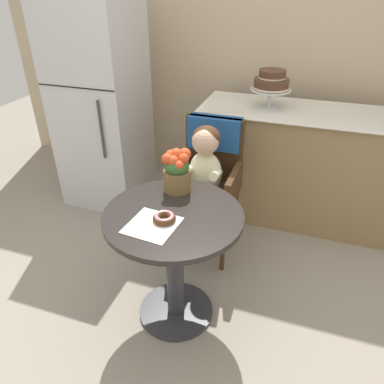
{
  "coord_description": "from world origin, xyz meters",
  "views": [
    {
      "loc": [
        0.57,
        -1.4,
        1.75
      ],
      "look_at": [
        0.05,
        0.15,
        0.77
      ],
      "focal_mm": 33.88,
      "sensor_mm": 36.0,
      "label": 1
    }
  ],
  "objects_px": {
    "wicker_chair": "(210,166)",
    "seated_child": "(204,171)",
    "donut_front": "(164,218)",
    "flower_vase": "(177,170)",
    "refrigerator": "(101,104)",
    "tiered_cake_stand": "(271,83)",
    "cafe_table": "(174,246)"
  },
  "relations": [
    {
      "from": "donut_front",
      "to": "refrigerator",
      "type": "xyz_separation_m",
      "value": [
        -1.03,
        1.18,
        0.11
      ]
    },
    {
      "from": "cafe_table",
      "to": "wicker_chair",
      "type": "distance_m",
      "value": 0.74
    },
    {
      "from": "donut_front",
      "to": "tiered_cake_stand",
      "type": "height_order",
      "value": "tiered_cake_stand"
    },
    {
      "from": "flower_vase",
      "to": "tiered_cake_stand",
      "type": "xyz_separation_m",
      "value": [
        0.33,
        1.07,
        0.24
      ]
    },
    {
      "from": "donut_front",
      "to": "refrigerator",
      "type": "bearing_deg",
      "value": 131.29
    },
    {
      "from": "wicker_chair",
      "to": "flower_vase",
      "type": "relative_size",
      "value": 3.93
    },
    {
      "from": "seated_child",
      "to": "donut_front",
      "type": "relative_size",
      "value": 6.42
    },
    {
      "from": "tiered_cake_stand",
      "to": "refrigerator",
      "type": "height_order",
      "value": "refrigerator"
    },
    {
      "from": "cafe_table",
      "to": "flower_vase",
      "type": "distance_m",
      "value": 0.41
    },
    {
      "from": "wicker_chair",
      "to": "seated_child",
      "type": "xyz_separation_m",
      "value": [
        0.0,
        -0.16,
        0.04
      ]
    },
    {
      "from": "wicker_chair",
      "to": "tiered_cake_stand",
      "type": "height_order",
      "value": "tiered_cake_stand"
    },
    {
      "from": "seated_child",
      "to": "tiered_cake_stand",
      "type": "xyz_separation_m",
      "value": [
        0.28,
        0.73,
        0.4
      ]
    },
    {
      "from": "cafe_table",
      "to": "flower_vase",
      "type": "xyz_separation_m",
      "value": [
        -0.06,
        0.23,
        0.33
      ]
    },
    {
      "from": "cafe_table",
      "to": "seated_child",
      "type": "relative_size",
      "value": 0.99
    },
    {
      "from": "wicker_chair",
      "to": "tiered_cake_stand",
      "type": "bearing_deg",
      "value": 66.66
    },
    {
      "from": "wicker_chair",
      "to": "refrigerator",
      "type": "height_order",
      "value": "refrigerator"
    },
    {
      "from": "tiered_cake_stand",
      "to": "refrigerator",
      "type": "distance_m",
      "value": 1.36
    },
    {
      "from": "cafe_table",
      "to": "refrigerator",
      "type": "bearing_deg",
      "value": 133.67
    },
    {
      "from": "flower_vase",
      "to": "refrigerator",
      "type": "relative_size",
      "value": 0.14
    },
    {
      "from": "flower_vase",
      "to": "tiered_cake_stand",
      "type": "distance_m",
      "value": 1.15
    },
    {
      "from": "seated_child",
      "to": "tiered_cake_stand",
      "type": "height_order",
      "value": "tiered_cake_stand"
    },
    {
      "from": "seated_child",
      "to": "donut_front",
      "type": "bearing_deg",
      "value": -90.3
    },
    {
      "from": "donut_front",
      "to": "tiered_cake_stand",
      "type": "bearing_deg",
      "value": 78.22
    },
    {
      "from": "flower_vase",
      "to": "donut_front",
      "type": "bearing_deg",
      "value": -81.29
    },
    {
      "from": "cafe_table",
      "to": "wicker_chair",
      "type": "bearing_deg",
      "value": 90.99
    },
    {
      "from": "seated_child",
      "to": "tiered_cake_stand",
      "type": "bearing_deg",
      "value": 68.8
    },
    {
      "from": "wicker_chair",
      "to": "seated_child",
      "type": "height_order",
      "value": "seated_child"
    },
    {
      "from": "cafe_table",
      "to": "donut_front",
      "type": "bearing_deg",
      "value": -101.58
    },
    {
      "from": "wicker_chair",
      "to": "seated_child",
      "type": "relative_size",
      "value": 1.31
    },
    {
      "from": "wicker_chair",
      "to": "seated_child",
      "type": "bearing_deg",
      "value": -87.11
    },
    {
      "from": "donut_front",
      "to": "seated_child",
      "type": "bearing_deg",
      "value": 89.7
    },
    {
      "from": "donut_front",
      "to": "flower_vase",
      "type": "relative_size",
      "value": 0.47
    }
  ]
}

